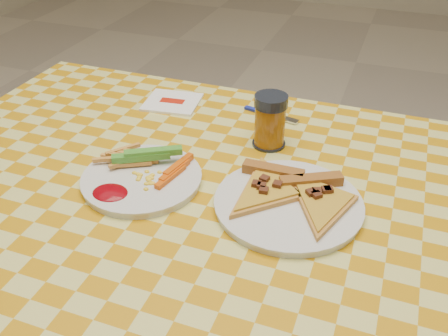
% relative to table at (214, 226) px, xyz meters
% --- Properties ---
extents(table, '(1.28, 0.88, 0.76)m').
position_rel_table_xyz_m(table, '(0.00, 0.00, 0.00)').
color(table, silver).
rests_on(table, ground).
extents(plate_left, '(0.25, 0.25, 0.01)m').
position_rel_table_xyz_m(plate_left, '(-0.14, -0.01, 0.08)').
color(plate_left, silver).
rests_on(plate_left, table).
extents(plate_right, '(0.27, 0.27, 0.01)m').
position_rel_table_xyz_m(plate_right, '(0.14, 0.01, 0.08)').
color(plate_right, silver).
rests_on(plate_right, table).
extents(fries_veggies, '(0.20, 0.18, 0.04)m').
position_rel_table_xyz_m(fries_veggies, '(-0.15, 0.01, 0.10)').
color(fries_veggies, gold).
rests_on(fries_veggies, plate_left).
extents(pizza_slices, '(0.28, 0.26, 0.02)m').
position_rel_table_xyz_m(pizza_slices, '(0.14, 0.03, 0.09)').
color(pizza_slices, '#CB7F3E').
rests_on(pizza_slices, plate_right).
extents(drink_glass, '(0.07, 0.07, 0.11)m').
position_rel_table_xyz_m(drink_glass, '(0.04, 0.20, 0.13)').
color(drink_glass, black).
rests_on(drink_glass, table).
extents(napkin, '(0.14, 0.13, 0.01)m').
position_rel_table_xyz_m(napkin, '(-0.23, 0.31, 0.08)').
color(napkin, white).
rests_on(napkin, table).
extents(fork, '(0.14, 0.05, 0.01)m').
position_rel_table_xyz_m(fork, '(0.02, 0.33, 0.08)').
color(fork, '#162498').
rests_on(fork, table).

